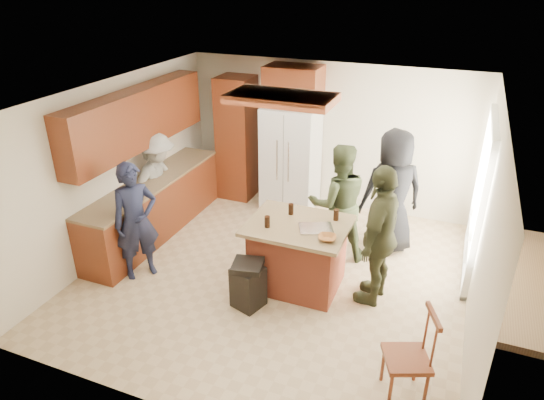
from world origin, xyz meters
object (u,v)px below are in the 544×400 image
at_px(kitchen_island, 297,254).
at_px(person_behind_right, 392,192).
at_px(refrigerator, 291,158).
at_px(trash_bin, 248,284).
at_px(person_side_right, 380,236).
at_px(spindle_chair, 409,359).
at_px(person_behind_left, 338,203).
at_px(person_counter, 158,183).
at_px(person_front_left, 136,221).

bearing_deg(kitchen_island, person_behind_right, 55.42).
xyz_separation_m(refrigerator, kitchen_island, (0.91, -2.23, -0.43)).
bearing_deg(refrigerator, trash_bin, -80.43).
relative_size(person_behind_right, person_side_right, 1.02).
bearing_deg(person_side_right, trash_bin, -54.62).
relative_size(kitchen_island, trash_bin, 2.03).
height_order(kitchen_island, trash_bin, kitchen_island).
height_order(person_behind_right, spindle_chair, person_behind_right).
bearing_deg(spindle_chair, refrigerator, 125.13).
distance_m(person_side_right, kitchen_island, 1.11).
distance_m(person_behind_left, kitchen_island, 1.00).
bearing_deg(person_counter, trash_bin, -116.31).
distance_m(person_front_left, kitchen_island, 2.19).
relative_size(person_behind_left, trash_bin, 2.78).
bearing_deg(spindle_chair, trash_bin, 160.89).
bearing_deg(person_front_left, trash_bin, -55.18).
xyz_separation_m(refrigerator, spindle_chair, (2.51, -3.57, -0.45)).
bearing_deg(person_side_right, person_counter, -91.10).
bearing_deg(spindle_chair, person_front_left, 167.83).
xyz_separation_m(person_counter, kitchen_island, (2.55, -0.67, -0.33)).
height_order(person_behind_right, person_counter, person_behind_right).
relative_size(person_behind_right, person_counter, 1.16).
xyz_separation_m(person_side_right, spindle_chair, (0.59, -1.45, -0.47)).
height_order(person_front_left, person_side_right, person_side_right).
relative_size(person_behind_left, spindle_chair, 1.76).
xyz_separation_m(person_behind_left, spindle_chair, (1.32, -2.22, -0.42)).
bearing_deg(person_counter, kitchen_island, -99.37).
bearing_deg(refrigerator, person_counter, -136.65).
bearing_deg(kitchen_island, person_front_left, -165.25).
height_order(person_counter, spindle_chair, person_counter).
distance_m(person_front_left, person_behind_right, 3.61).
relative_size(person_front_left, spindle_chair, 1.66).
relative_size(person_front_left, trash_bin, 2.61).
bearing_deg(person_side_right, person_front_left, -70.21).
bearing_deg(spindle_chair, person_counter, 154.15).
xyz_separation_m(person_behind_left, trash_bin, (-0.71, -1.51, -0.56)).
bearing_deg(trash_bin, refrigerator, 99.57).
xyz_separation_m(person_behind_right, kitchen_island, (-0.95, -1.38, -0.46)).
bearing_deg(kitchen_island, trash_bin, -123.24).
distance_m(person_behind_left, trash_bin, 1.76).
height_order(person_behind_left, person_side_right, person_side_right).
relative_size(person_behind_right, refrigerator, 1.04).
height_order(person_behind_left, trash_bin, person_behind_left).
relative_size(person_front_left, kitchen_island, 1.29).
distance_m(refrigerator, kitchen_island, 2.44).
bearing_deg(person_behind_right, person_behind_left, 7.91).
relative_size(kitchen_island, spindle_chair, 1.29).
xyz_separation_m(trash_bin, spindle_chair, (2.03, -0.70, 0.13)).
bearing_deg(person_behind_left, trash_bin, 38.89).
bearing_deg(person_behind_left, person_counter, -21.83).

